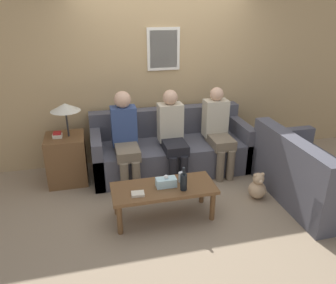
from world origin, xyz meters
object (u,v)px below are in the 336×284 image
Objects in this scene: couch_side at (308,177)px; wine_bottle at (184,181)px; drinking_glass at (182,177)px; person_right at (218,128)px; teddy_bear at (257,187)px; person_left at (125,135)px; person_middle at (172,132)px; coffee_table at (164,191)px; couch_main at (170,149)px.

couch_side is 1.68m from wine_bottle.
drinking_glass is at bearing 80.61° from wine_bottle.
wine_bottle is 1.38m from person_right.
couch_side is 0.64m from teddy_bear.
couch_side is 13.33× the size of drinking_glass.
wine_bottle is 0.78× the size of teddy_bear.
drinking_glass is 1.07m from person_left.
teddy_bear is (0.91, -0.85, -0.51)m from person_middle.
coffee_table is at bearing -109.82° from person_middle.
couch_side is at bearing -13.80° from teddy_bear.
wine_bottle is at bearing -28.64° from coffee_table.
person_left is at bearing 120.61° from drinking_glass.
couch_side is at bearing -1.13° from coffee_table.
couch_main reaches higher than wine_bottle.
couch_side is at bearing -39.16° from couch_main.
coffee_table is 0.94× the size of person_left.
person_left is 1.33m from person_right.
coffee_table is 1.07m from person_middle.
couch_main is 1.39m from teddy_bear.
person_middle is 3.48× the size of teddy_bear.
person_right is (0.65, -0.20, 0.35)m from couch_main.
teddy_bear is at bearing -50.36° from couch_main.
person_left reaches higher than couch_side.
coffee_table is at bearing -107.71° from couch_main.
couch_main is 1.85× the size of person_middle.
drinking_glass is at bearing -131.26° from person_right.
couch_main is 0.77m from person_right.
person_left is 3.54× the size of teddy_bear.
person_left is 1.02× the size of person_right.
couch_main is 1.82× the size of person_left.
drinking_glass is 0.33× the size of teddy_bear.
drinking_glass is (0.03, 0.18, -0.05)m from wine_bottle.
drinking_glass is (0.23, 0.07, 0.11)m from coffee_table.
couch_main is 1.23m from coffee_table.
person_middle reaches higher than coffee_table.
coffee_table is at bearing -174.88° from teddy_bear.
coffee_table is 4.29× the size of wine_bottle.
person_middle is (0.65, -0.01, -0.01)m from person_left.
person_middle is at bearing -0.66° from person_left.
coffee_table is at bearing 88.87° from couch_side.
person_right is (1.03, 0.98, 0.31)m from coffee_table.
couch_main is at bearing 16.89° from person_left.
person_middle is at bearing 82.61° from drinking_glass.
couch_main is 19.84× the size of drinking_glass.
coffee_table is at bearing 151.36° from wine_bottle.
coffee_table is at bearing -136.49° from person_right.
person_left reaches higher than coffee_table.
person_middle reaches higher than drinking_glass.
teddy_bear is at bearing -75.37° from person_right.
coffee_table is 1.07m from person_left.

